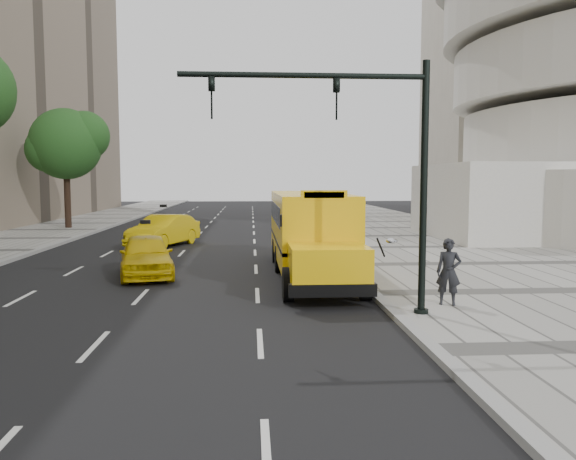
{
  "coord_description": "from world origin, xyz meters",
  "views": [
    {
      "loc": [
        2.32,
        -21.83,
        3.51
      ],
      "look_at": [
        3.5,
        -4.0,
        1.9
      ],
      "focal_mm": 35.0,
      "sensor_mm": 36.0,
      "label": 1
    }
  ],
  "objects": [
    {
      "name": "ground",
      "position": [
        0.0,
        0.0,
        0.0
      ],
      "size": [
        140.0,
        140.0,
        0.0
      ],
      "primitive_type": "plane",
      "color": "black",
      "rests_on": "ground"
    },
    {
      "name": "sidewalk_museum",
      "position": [
        12.0,
        0.0,
        0.07
      ],
      "size": [
        12.0,
        140.0,
        0.15
      ],
      "primitive_type": "cube",
      "color": "gray",
      "rests_on": "ground"
    },
    {
      "name": "curb_museum",
      "position": [
        6.0,
        0.0,
        0.07
      ],
      "size": [
        0.3,
        140.0,
        0.15
      ],
      "primitive_type": "cube",
      "color": "gray",
      "rests_on": "ground"
    },
    {
      "name": "tree_c",
      "position": [
        -10.41,
        18.35,
        6.01
      ],
      "size": [
        5.52,
        4.9,
        8.42
      ],
      "color": "black",
      "rests_on": "ground"
    },
    {
      "name": "school_bus",
      "position": [
        4.5,
        -1.03,
        1.76
      ],
      "size": [
        2.96,
        11.56,
        3.19
      ],
      "color": "yellow",
      "rests_on": "ground"
    },
    {
      "name": "taxi_near",
      "position": [
        -1.49,
        -1.34,
        0.77
      ],
      "size": [
        2.69,
        4.78,
        1.54
      ],
      "primitive_type": "imported",
      "rotation": [
        0.0,
        0.0,
        0.2
      ],
      "color": "#D5B008",
      "rests_on": "ground"
    },
    {
      "name": "taxi_far",
      "position": [
        -2.27,
        7.92,
        0.83
      ],
      "size": [
        3.47,
        5.31,
        1.65
      ],
      "primitive_type": "imported",
      "rotation": [
        0.0,
        0.0,
        -0.38
      ],
      "color": "#D5B008",
      "rests_on": "ground"
    },
    {
      "name": "pedestrian",
      "position": [
        7.61,
        -7.27,
        1.05
      ],
      "size": [
        0.76,
        0.63,
        1.79
      ],
      "primitive_type": "imported",
      "rotation": [
        0.0,
        0.0,
        -0.36
      ],
      "color": "black",
      "rests_on": "sidewalk_museum"
    },
    {
      "name": "traffic_signal",
      "position": [
        5.19,
        -8.16,
        4.09
      ],
      "size": [
        6.18,
        0.36,
        6.4
      ],
      "color": "black",
      "rests_on": "ground"
    }
  ]
}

